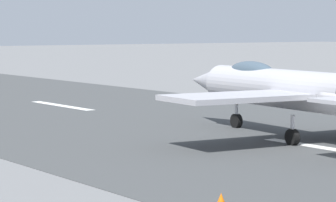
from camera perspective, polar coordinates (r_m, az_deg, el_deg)
The scene contains 2 objects.
fighter_jet at distance 41.17m, azimuth 8.54°, elevation 0.83°, with size 17.77×14.90×5.62m.
marker_cone_near at distance 24.94m, azimuth 3.59°, elevation -6.80°, with size 0.44×0.44×0.55m, color orange.
Camera 1 is at (-25.64, 27.09, 5.37)m, focal length 90.76 mm.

